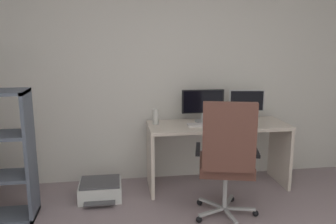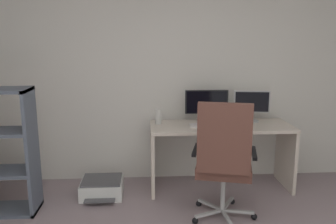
{
  "view_description": "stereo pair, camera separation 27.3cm",
  "coord_description": "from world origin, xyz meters",
  "px_view_note": "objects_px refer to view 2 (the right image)",
  "views": [
    {
      "loc": [
        -0.65,
        -1.53,
        1.69
      ],
      "look_at": [
        -0.15,
        1.87,
        0.96
      ],
      "focal_mm": 37.33,
      "sensor_mm": 36.0,
      "label": 1
    },
    {
      "loc": [
        -0.37,
        -1.56,
        1.69
      ],
      "look_at": [
        -0.15,
        1.87,
        0.96
      ],
      "focal_mm": 37.33,
      "sensor_mm": 36.0,
      "label": 2
    }
  ],
  "objects_px": {
    "monitor_secondary": "(252,104)",
    "office_chair": "(224,158)",
    "monitor_main": "(207,103)",
    "keyboard": "(205,125)",
    "desktop_speaker": "(158,116)",
    "computer_mouse": "(228,125)",
    "printer": "(102,187)",
    "desk": "(221,141)"
  },
  "relations": [
    {
      "from": "monitor_main",
      "to": "printer",
      "type": "relative_size",
      "value": 1.04
    },
    {
      "from": "office_chair",
      "to": "monitor_secondary",
      "type": "bearing_deg",
      "value": 60.84
    },
    {
      "from": "desktop_speaker",
      "to": "printer",
      "type": "bearing_deg",
      "value": -159.79
    },
    {
      "from": "keyboard",
      "to": "desktop_speaker",
      "type": "distance_m",
      "value": 0.54
    },
    {
      "from": "keyboard",
      "to": "desk",
      "type": "bearing_deg",
      "value": 17.12
    },
    {
      "from": "monitor_secondary",
      "to": "printer",
      "type": "distance_m",
      "value": 1.93
    },
    {
      "from": "desk",
      "to": "keyboard",
      "type": "xyz_separation_m",
      "value": [
        -0.19,
        -0.06,
        0.2
      ]
    },
    {
      "from": "keyboard",
      "to": "desktop_speaker",
      "type": "relative_size",
      "value": 2.0
    },
    {
      "from": "monitor_main",
      "to": "computer_mouse",
      "type": "bearing_deg",
      "value": -44.04
    },
    {
      "from": "computer_mouse",
      "to": "office_chair",
      "type": "bearing_deg",
      "value": -94.97
    },
    {
      "from": "desk",
      "to": "office_chair",
      "type": "bearing_deg",
      "value": -100.12
    },
    {
      "from": "keyboard",
      "to": "monitor_secondary",
      "type": "bearing_deg",
      "value": 19.65
    },
    {
      "from": "desktop_speaker",
      "to": "desk",
      "type": "bearing_deg",
      "value": -7.51
    },
    {
      "from": "desk",
      "to": "office_chair",
      "type": "relative_size",
      "value": 1.35
    },
    {
      "from": "monitor_secondary",
      "to": "desktop_speaker",
      "type": "bearing_deg",
      "value": -177.46
    },
    {
      "from": "monitor_main",
      "to": "desktop_speaker",
      "type": "xyz_separation_m",
      "value": [
        -0.55,
        -0.05,
        -0.13
      ]
    },
    {
      "from": "keyboard",
      "to": "computer_mouse",
      "type": "distance_m",
      "value": 0.25
    },
    {
      "from": "monitor_secondary",
      "to": "keyboard",
      "type": "height_order",
      "value": "monitor_secondary"
    },
    {
      "from": "desk",
      "to": "computer_mouse",
      "type": "xyz_separation_m",
      "value": [
        0.06,
        -0.06,
        0.21
      ]
    },
    {
      "from": "monitor_secondary",
      "to": "office_chair",
      "type": "height_order",
      "value": "office_chair"
    },
    {
      "from": "desk",
      "to": "desktop_speaker",
      "type": "xyz_separation_m",
      "value": [
        -0.7,
        0.09,
        0.27
      ]
    },
    {
      "from": "printer",
      "to": "office_chair",
      "type": "bearing_deg",
      "value": -28.98
    },
    {
      "from": "monitor_main",
      "to": "office_chair",
      "type": "relative_size",
      "value": 0.42
    },
    {
      "from": "computer_mouse",
      "to": "printer",
      "type": "height_order",
      "value": "computer_mouse"
    },
    {
      "from": "desk",
      "to": "monitor_secondary",
      "type": "relative_size",
      "value": 3.87
    },
    {
      "from": "monitor_main",
      "to": "office_chair",
      "type": "xyz_separation_m",
      "value": [
        0.0,
        -0.93,
        -0.33
      ]
    },
    {
      "from": "computer_mouse",
      "to": "desktop_speaker",
      "type": "bearing_deg",
      "value": 179.31
    },
    {
      "from": "monitor_secondary",
      "to": "office_chair",
      "type": "xyz_separation_m",
      "value": [
        -0.52,
        -0.93,
        -0.32
      ]
    },
    {
      "from": "monitor_secondary",
      "to": "desktop_speaker",
      "type": "relative_size",
      "value": 2.39
    },
    {
      "from": "computer_mouse",
      "to": "printer",
      "type": "xyz_separation_m",
      "value": [
        -1.39,
        -0.08,
        -0.67
      ]
    },
    {
      "from": "monitor_secondary",
      "to": "keyboard",
      "type": "relative_size",
      "value": 1.2
    },
    {
      "from": "computer_mouse",
      "to": "printer",
      "type": "relative_size",
      "value": 0.21
    },
    {
      "from": "keyboard",
      "to": "office_chair",
      "type": "xyz_separation_m",
      "value": [
        0.05,
        -0.74,
        -0.12
      ]
    },
    {
      "from": "monitor_secondary",
      "to": "office_chair",
      "type": "bearing_deg",
      "value": -119.16
    },
    {
      "from": "keyboard",
      "to": "office_chair",
      "type": "relative_size",
      "value": 0.29
    },
    {
      "from": "keyboard",
      "to": "printer",
      "type": "xyz_separation_m",
      "value": [
        -1.14,
        -0.08,
        -0.66
      ]
    },
    {
      "from": "monitor_main",
      "to": "desktop_speaker",
      "type": "relative_size",
      "value": 2.87
    },
    {
      "from": "desk",
      "to": "monitor_main",
      "type": "relative_size",
      "value": 3.23
    },
    {
      "from": "printer",
      "to": "monitor_main",
      "type": "bearing_deg",
      "value": 13.27
    },
    {
      "from": "keyboard",
      "to": "computer_mouse",
      "type": "xyz_separation_m",
      "value": [
        0.25,
        -0.01,
        0.01
      ]
    },
    {
      "from": "monitor_secondary",
      "to": "desktop_speaker",
      "type": "xyz_separation_m",
      "value": [
        -1.08,
        -0.05,
        -0.13
      ]
    },
    {
      "from": "monitor_main",
      "to": "office_chair",
      "type": "bearing_deg",
      "value": -89.83
    }
  ]
}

